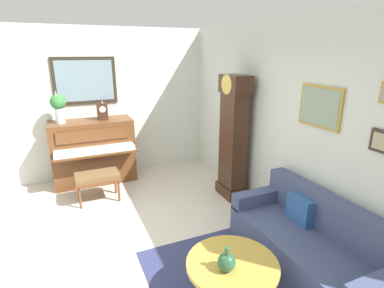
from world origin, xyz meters
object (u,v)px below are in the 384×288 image
(piano_bench, at_px, (97,178))
(mantel_clock, at_px, (102,110))
(green_jug, at_px, (227,262))
(couch, at_px, (311,245))
(piano, at_px, (94,151))
(coffee_table, at_px, (232,265))
(grandfather_clock, at_px, (233,141))
(flower_vase, at_px, (58,105))

(piano_bench, relative_size, mantel_clock, 1.84)
(green_jug, bearing_deg, couch, 95.74)
(piano, xyz_separation_m, piano_bench, (0.83, -0.05, -0.19))
(coffee_table, xyz_separation_m, green_jug, (0.06, -0.10, 0.12))
(coffee_table, relative_size, mantel_clock, 2.32)
(grandfather_clock, distance_m, couch, 2.04)
(couch, xyz_separation_m, coffee_table, (0.05, -1.04, 0.11))
(coffee_table, relative_size, flower_vase, 1.52)
(grandfather_clock, height_order, coffee_table, grandfather_clock)
(coffee_table, distance_m, green_jug, 0.17)
(piano_bench, xyz_separation_m, green_jug, (2.74, 0.82, 0.13))
(piano_bench, bearing_deg, piano, 176.53)
(green_jug, bearing_deg, piano, -167.83)
(grandfather_clock, bearing_deg, coffee_table, -30.74)
(couch, relative_size, green_jug, 7.92)
(piano, distance_m, green_jug, 3.65)
(piano, xyz_separation_m, mantel_clock, (0.00, 0.22, 0.75))
(piano, relative_size, green_jug, 6.00)
(piano, xyz_separation_m, coffee_table, (3.50, 0.87, -0.17))
(piano, xyz_separation_m, couch, (3.45, 1.91, -0.28))
(grandfather_clock, relative_size, coffee_table, 2.31)
(grandfather_clock, distance_m, coffee_table, 2.37)
(piano_bench, xyz_separation_m, couch, (2.62, 1.96, -0.09))
(green_jug, bearing_deg, flower_vase, -160.55)
(piano, bearing_deg, grandfather_clock, 53.37)
(coffee_table, bearing_deg, green_jug, -58.26)
(green_jug, bearing_deg, grandfather_clock, 147.92)
(grandfather_clock, bearing_deg, mantel_clock, -129.71)
(couch, relative_size, flower_vase, 3.28)
(flower_vase, bearing_deg, couch, 34.84)
(piano, bearing_deg, couch, 28.98)
(green_jug, bearing_deg, coffee_table, 121.74)
(grandfather_clock, distance_m, mantel_clock, 2.41)
(coffee_table, distance_m, flower_vase, 3.91)
(piano, bearing_deg, mantel_clock, 89.55)
(couch, bearing_deg, coffee_table, -87.22)
(grandfather_clock, relative_size, mantel_clock, 5.34)
(piano, relative_size, flower_vase, 2.48)
(flower_vase, bearing_deg, grandfather_clock, 59.06)
(mantel_clock, bearing_deg, grandfather_clock, 50.29)
(piano, bearing_deg, piano_bench, -3.47)
(coffee_table, bearing_deg, flower_vase, -158.72)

